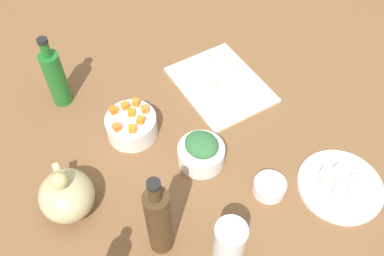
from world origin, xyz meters
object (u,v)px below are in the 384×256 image
cutting_board (221,85)px  bowl_greens (201,154)px  bowl_carrots (132,126)px  bottle_2 (55,77)px  plate_tofu (340,186)px  bowl_small_side (269,187)px  teapot (67,195)px  bottle_0 (159,221)px  drinking_glass_0 (230,242)px

cutting_board → bowl_greens: (-21.76, 17.64, 2.13)cm
bowl_carrots → bottle_2: bottle_2 is taller
plate_tofu → bowl_small_side: bearing=67.1°
bowl_greens → teapot: size_ratio=0.78×
cutting_board → bottle_0: bottle_0 is taller
bowl_carrots → bottle_2: (20.71, 14.08, 6.26)cm
teapot → bottle_0: bottle_0 is taller
bowl_greens → bowl_carrots: bearing=38.5°
bottle_0 → drinking_glass_0: 16.18cm
bowl_small_side → plate_tofu: bearing=-112.9°
cutting_board → bowl_greens: bowl_greens is taller
bowl_small_side → bottle_2: bearing=36.0°
cutting_board → bowl_small_side: 37.98cm
cutting_board → plate_tofu: size_ratio=1.39×
bowl_small_side → bottle_0: (-0.87, 29.57, 9.72)cm
bottle_0 → bottle_2: (53.60, 8.68, -2.01)cm
cutting_board → teapot: (-19.82, 52.21, 4.86)cm
bowl_small_side → drinking_glass_0: (-9.66, 17.08, 4.38)cm
bowl_carrots → bowl_greens: bearing=-141.5°
bowl_greens → bottle_2: 46.45cm
bowl_greens → bowl_carrots: size_ratio=0.89×
bowl_carrots → drinking_glass_0: 42.38cm
plate_tofu → cutting_board: bearing=12.9°
bowl_small_side → bowl_greens: bearing=35.5°
bowl_greens → teapot: (1.95, 34.58, 2.73)cm
cutting_board → plate_tofu: bearing=-167.1°
bowl_carrots → bottle_2: 25.81cm
bowl_small_side → teapot: bearing=69.0°
plate_tofu → drinking_glass_0: bearing=94.4°
bottle_2 → plate_tofu: bearing=-137.4°
plate_tofu → drinking_glass_0: (-2.59, 33.79, 5.53)cm
bottle_0 → bottle_2: size_ratio=1.17×
bowl_small_side → bottle_0: bearing=91.7°
cutting_board → bowl_greens: size_ratio=2.42×
drinking_glass_0 → bowl_greens: bearing=-13.2°
plate_tofu → bottle_2: size_ratio=0.93×
teapot → bowl_small_side: bearing=-111.0°
plate_tofu → bowl_greens: (22.71, 27.85, 2.03)cm
bowl_carrots → teapot: size_ratio=0.88×
bottle_0 → bottle_2: bottle_0 is taller
bowl_greens → bowl_carrots: bowl_carrots is taller
plate_tofu → bowl_greens: 35.99cm
bowl_carrots → teapot: (-14.44, 21.55, 2.16)cm
bottle_0 → drinking_glass_0: (-8.79, -12.49, -5.34)cm
bowl_greens → bottle_0: (-16.51, 18.43, 8.83)cm
bottle_0 → drinking_glass_0: bearing=-125.1°
bottle_0 → plate_tofu: bearing=-97.6°
plate_tofu → bowl_carrots: bearing=46.3°
bottle_2 → bowl_carrots: bearing=-145.8°
bottle_2 → bowl_greens: bearing=-143.8°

